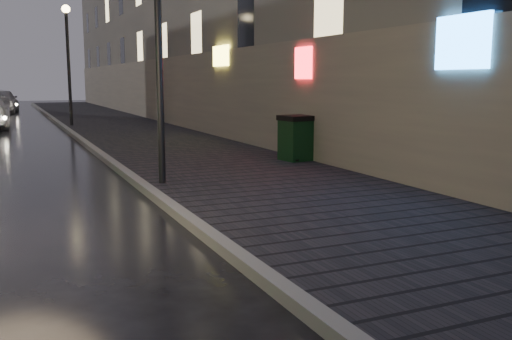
{
  "coord_description": "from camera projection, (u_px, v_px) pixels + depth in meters",
  "views": [
    {
      "loc": [
        -0.97,
        -4.96,
        2.17
      ],
      "look_at": [
        2.42,
        2.68,
        0.85
      ],
      "focal_mm": 40.0,
      "sensor_mm": 36.0,
      "label": 1
    }
  ],
  "objects": [
    {
      "name": "curb",
      "position": [
        66.0,
        129.0,
        24.76
      ],
      "size": [
        0.2,
        58.0,
        0.15
      ],
      "primitive_type": "cube",
      "color": "slate",
      "rests_on": "ground"
    },
    {
      "name": "car_far",
      "position": [
        1.0,
        101.0,
        38.12
      ],
      "size": [
        2.41,
        4.85,
        1.59
      ],
      "primitive_type": "imported",
      "rotation": [
        0.0,
        0.0,
        3.03
      ],
      "color": "#A1A0A8",
      "rests_on": "ground"
    },
    {
      "name": "sidewalk",
      "position": [
        122.0,
        127.0,
        25.72
      ],
      "size": [
        4.6,
        58.0,
        0.15
      ],
      "primitive_type": "cube",
      "color": "black",
      "rests_on": "ground"
    },
    {
      "name": "lamp_near",
      "position": [
        158.0,
        10.0,
        10.82
      ],
      "size": [
        0.36,
        0.36,
        5.28
      ],
      "color": "black",
      "rests_on": "sidewalk"
    },
    {
      "name": "lamp_far",
      "position": [
        68.0,
        50.0,
        25.27
      ],
      "size": [
        0.36,
        0.36,
        5.28
      ],
      "color": "black",
      "rests_on": "sidewalk"
    },
    {
      "name": "ground",
      "position": [
        133.0,
        320.0,
        5.21
      ],
      "size": [
        120.0,
        120.0,
        0.0
      ],
      "primitive_type": "plane",
      "color": "black",
      "rests_on": "ground"
    },
    {
      "name": "trash_bin",
      "position": [
        296.0,
        138.0,
        14.44
      ],
      "size": [
        0.84,
        0.84,
        1.14
      ],
      "rotation": [
        0.0,
        0.0,
        0.13
      ],
      "color": "black",
      "rests_on": "sidewalk"
    }
  ]
}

